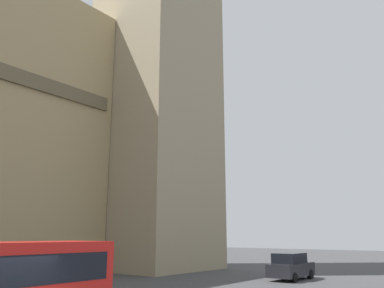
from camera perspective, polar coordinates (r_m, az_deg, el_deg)
name	(u,v)px	position (r m, az deg, el deg)	size (l,w,h in m)	color
sedan_lead	(291,266)	(30.17, 14.19, -16.88)	(4.40, 1.86, 1.85)	black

